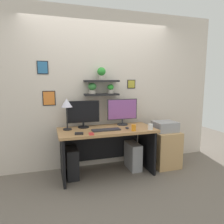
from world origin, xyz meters
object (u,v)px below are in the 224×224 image
monitor_right (122,111)px  cell_phone (91,134)px  monitor_left (83,113)px  keyboard (106,130)px  scissors_tray (79,134)px  computer_tower_right (133,156)px  coffee_mug (150,127)px  drawer_cabinet (164,148)px  pen_cup (134,128)px  printer (165,126)px  desk (106,141)px  desk_lamp (67,105)px  computer_tower_left (72,162)px  computer_mouse (127,128)px

monitor_right → cell_phone: (-0.64, -0.47, -0.24)m
monitor_left → keyboard: monitor_left is taller
scissors_tray → computer_tower_right: bearing=15.5°
coffee_mug → computer_tower_right: size_ratio=0.20×
monitor_left → computer_tower_right: bearing=-10.7°
computer_tower_right → monitor_right: bearing=132.5°
coffee_mug → drawer_cabinet: coffee_mug is taller
pen_cup → printer: bearing=20.0°
desk → scissors_tray: scissors_tray is taller
pen_cup → printer: size_ratio=0.26×
monitor_left → coffee_mug: (0.97, -0.47, -0.19)m
coffee_mug → desk_lamp: bearing=163.4°
monitor_right → computer_tower_right: (0.14, -0.16, -0.77)m
computer_tower_left → desk: bearing=-1.1°
monitor_left → computer_mouse: bearing=-25.6°
monitor_right → desk_lamp: size_ratio=1.08×
printer → desk: bearing=178.0°
monitor_left → desk: bearing=-25.8°
monitor_right → coffee_mug: monitor_right is taller
coffee_mug → pen_cup: pen_cup is taller
coffee_mug → pen_cup: 0.28m
coffee_mug → desk: bearing=154.5°
desk_lamp → scissors_tray: desk_lamp is taller
scissors_tray → computer_tower_left: size_ratio=0.26×
scissors_tray → keyboard: bearing=14.1°
desk → coffee_mug: coffee_mug is taller
monitor_right → computer_tower_right: bearing=-47.5°
cell_phone → computer_tower_left: 0.66m
keyboard → computer_tower_right: keyboard is taller
monitor_right → scissors_tray: (-0.81, -0.42, -0.23)m
monitor_right → computer_tower_left: 1.19m
pen_cup → printer: pen_cup is taller
keyboard → pen_cup: pen_cup is taller
coffee_mug → scissors_tray: bearing=177.6°
pen_cup → scissors_tray: pen_cup is taller
desk → printer: bearing=-2.0°
computer_mouse → drawer_cabinet: bearing=8.3°
computer_tower_left → computer_tower_right: size_ratio=1.04×
monitor_right → coffee_mug: bearing=-57.7°
coffee_mug → monitor_left: bearing=154.4°
pen_cup → scissors_tray: size_ratio=0.83×
keyboard → computer_tower_left: bearing=162.9°
coffee_mug → monitor_right: bearing=122.3°
computer_mouse → printer: 0.76m
desk_lamp → coffee_mug: (1.24, -0.37, -0.34)m
monitor_right → pen_cup: size_ratio=5.30×
monitor_left → pen_cup: monitor_left is taller
computer_tower_left → computer_tower_right: 1.04m
desk → computer_tower_left: size_ratio=3.25×
computer_mouse → scissors_tray: size_ratio=0.75×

